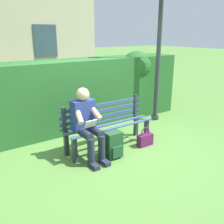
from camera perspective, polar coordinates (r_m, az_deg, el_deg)
The scene contains 7 objects.
ground at distance 4.66m, azimuth -0.71°, elevation -8.11°, with size 60.00×60.00×0.00m, color #517F38.
park_bench at distance 4.54m, azimuth -1.26°, elevation -2.64°, with size 1.72×0.48×0.86m.
person_seated at distance 4.08m, azimuth -5.90°, elevation -2.30°, with size 0.44×0.73×1.19m.
hedge_backdrop at distance 5.53m, azimuth -7.39°, elevation 4.72°, with size 5.19×0.87×1.64m.
backpack at distance 4.22m, azimuth 0.36°, elevation -7.65°, with size 0.28×0.27×0.45m.
handbag at distance 4.71m, azimuth 7.68°, elevation -6.28°, with size 0.31×0.13×0.37m.
lamp_post at distance 5.87m, azimuth 11.25°, elevation 21.79°, with size 0.31×0.31×3.77m.
Camera 1 is at (2.33, 3.48, 2.03)m, focal length 39.40 mm.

